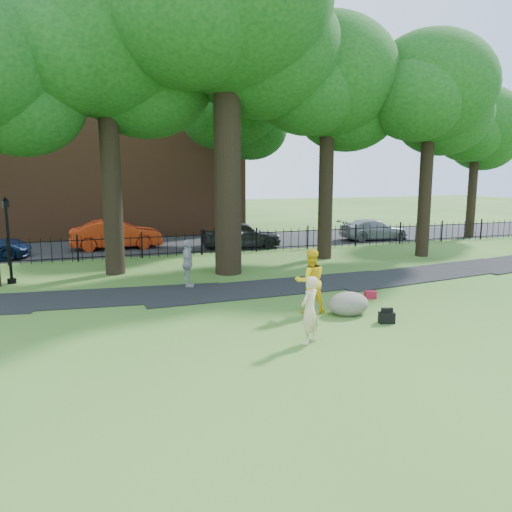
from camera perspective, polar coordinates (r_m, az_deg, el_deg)
name	(u,v)px	position (r m, az deg, el deg)	size (l,w,h in m)	color
ground	(295,319)	(14.67, 4.48, -7.19)	(120.00, 120.00, 0.00)	#335F21
footpath	(278,287)	(18.52, 2.48, -3.60)	(36.00, 2.60, 0.03)	black
street	(186,244)	(29.70, -7.97, 1.35)	(80.00, 7.00, 0.02)	black
iron_fence	(201,243)	(25.74, -6.26, 1.46)	(44.00, 0.04, 1.20)	black
brick_building	(104,146)	(36.92, -16.94, 11.97)	(18.00, 8.00, 12.00)	brown
big_tree	(229,18)	(21.59, -3.14, 25.50)	(10.08, 8.61, 14.37)	black
tree_row	(229,78)	(22.47, -3.07, 19.67)	(26.82, 7.96, 12.42)	black
woman	(309,310)	(12.48, 6.13, -6.17)	(0.62, 0.41, 1.71)	beige
man	(310,281)	(15.12, 6.23, -2.88)	(0.95, 0.74, 1.95)	yellow
pedestrian	(188,264)	(18.51, -7.82, -0.87)	(1.04, 0.43, 1.78)	#98999C
boulder	(348,302)	(15.26, 10.51, -5.21)	(1.27, 0.95, 0.74)	#6C6A5A
lamppost	(9,241)	(21.06, -26.43, 1.50)	(0.33, 0.33, 3.31)	black
backpack	(387,318)	(14.68, 14.71, -6.82)	(0.42, 0.26, 0.32)	black
red_bag	(370,295)	(17.33, 12.95, -4.33)	(0.38, 0.24, 0.26)	maroon
red_sedan	(116,234)	(28.60, -15.68, 2.39)	(1.70, 4.89, 1.61)	#B42B0D
grey_car	(241,235)	(27.84, -1.69, 2.44)	(1.77, 4.39, 1.50)	black
silver_car	(374,230)	(32.12, 13.30, 2.96)	(1.79, 4.41, 1.28)	gray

